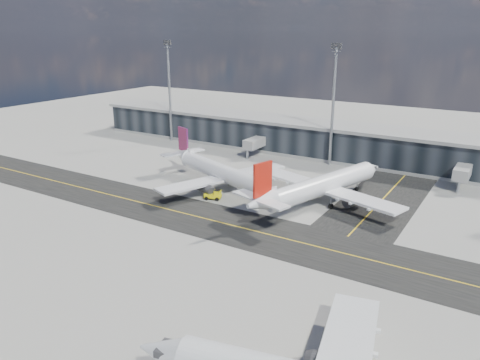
{
  "coord_description": "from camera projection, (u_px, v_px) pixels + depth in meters",
  "views": [
    {
      "loc": [
        39.39,
        -57.86,
        32.06
      ],
      "look_at": [
        -4.31,
        12.98,
        5.0
      ],
      "focal_mm": 35.0,
      "sensor_mm": 36.0,
      "label": 1
    }
  ],
  "objects": [
    {
      "name": "ground",
      "position": [
        221.0,
        234.0,
        76.41
      ],
      "size": [
        300.0,
        300.0,
        0.0
      ],
      "primitive_type": "plane",
      "color": "gray",
      "rests_on": "ground"
    },
    {
      "name": "taxiway_lanes",
      "position": [
        273.0,
        217.0,
        83.14
      ],
      "size": [
        180.0,
        63.0,
        0.03
      ],
      "color": "black",
      "rests_on": "ground"
    },
    {
      "name": "terminal_concourse",
      "position": [
        340.0,
        143.0,
        119.58
      ],
      "size": [
        152.0,
        19.8,
        8.8
      ],
      "color": "black",
      "rests_on": "ground"
    },
    {
      "name": "floodlight_masts",
      "position": [
        333.0,
        101.0,
        110.43
      ],
      "size": [
        102.5,
        0.7,
        28.9
      ],
      "color": "gray",
      "rests_on": "ground"
    },
    {
      "name": "airliner_af",
      "position": [
        220.0,
        172.0,
        97.54
      ],
      "size": [
        34.45,
        29.79,
        10.56
      ],
      "rotation": [
        0.0,
        0.0,
        -1.93
      ],
      "color": "white",
      "rests_on": "ground"
    },
    {
      "name": "airliner_redtail",
      "position": [
        321.0,
        186.0,
        88.3
      ],
      "size": [
        32.06,
        37.21,
        11.23
      ],
      "rotation": [
        0.0,
        0.0,
        -0.29
      ],
      "color": "white",
      "rests_on": "ground"
    },
    {
      "name": "baggage_tug",
      "position": [
        214.0,
        195.0,
        91.52
      ],
      "size": [
        3.57,
        2.5,
        2.04
      ],
      "rotation": [
        0.0,
        0.0,
        -1.26
      ],
      "color": "#F9EF0D",
      "rests_on": "ground"
    },
    {
      "name": "service_van",
      "position": [
        330.0,
        182.0,
        99.46
      ],
      "size": [
        4.45,
        6.73,
        1.72
      ],
      "primitive_type": "imported",
      "rotation": [
        0.0,
        0.0,
        0.28
      ],
      "color": "white",
      "rests_on": "ground"
    }
  ]
}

